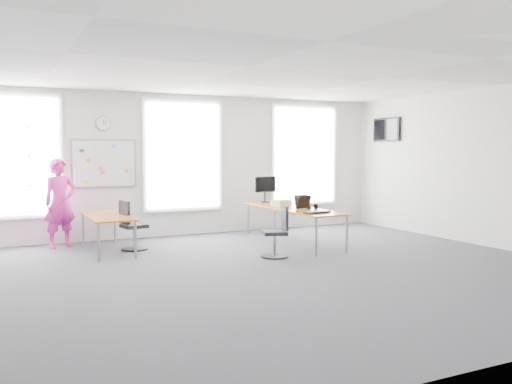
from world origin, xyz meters
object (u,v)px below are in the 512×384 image
desk_right (293,210)px  monitor (265,187)px  person (60,203)px  headphones (312,207)px  chair_right (277,235)px  chair_left (131,228)px  desk_left (107,218)px  keyboard (316,213)px

desk_right → monitor: size_ratio=5.11×
person → headphones: (4.33, -1.88, -0.09)m
chair_right → person: (-3.20, 2.59, 0.45)m
chair_left → desk_right: bearing=-112.5°
desk_left → keyboard: bearing=-26.7°
desk_left → keyboard: keyboard is taller
keyboard → chair_right: bearing=173.1°
desk_right → keyboard: size_ratio=6.07×
keyboard → headphones: (0.30, 0.61, 0.04)m
person → keyboard: (4.03, -2.49, -0.13)m
desk_left → keyboard: size_ratio=3.84×
desk_right → person: bearing=160.8°
keyboard → monitor: bearing=72.5°
chair_left → keyboard: bearing=-130.8°
desk_right → chair_right: (-0.96, -1.15, -0.27)m
chair_left → person: (-1.13, 0.85, 0.44)m
chair_left → person: bearing=41.7°
keyboard → monitor: 2.28m
desk_right → person: (-4.16, 1.44, 0.18)m
desk_right → chair_right: size_ratio=3.27×
chair_right → monitor: size_ratio=1.56×
chair_left → keyboard: chair_left is taller
person → headphones: bearing=-41.1°
desk_left → person: (-0.70, 0.82, 0.23)m
headphones → monitor: 1.68m
desk_right → desk_left: 3.51m
keyboard → chair_left: bearing=136.5°
desk_right → chair_right: chair_right is taller
desk_left → person: person is taller
headphones → monitor: monitor is taller
headphones → desk_left: bearing=151.4°
person → headphones: person is taller
desk_left → monitor: monitor is taller
chair_right → person: bearing=-112.6°
chair_right → keyboard: size_ratio=1.86×
headphones → monitor: size_ratio=0.34×
desk_left → keyboard: 3.72m
person → monitor: bearing=-20.8°
desk_left → chair_right: chair_right is taller
desk_left → chair_right: size_ratio=2.06×
desk_left → chair_right: (2.49, -1.77, -0.22)m
monitor → person: bearing=173.2°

